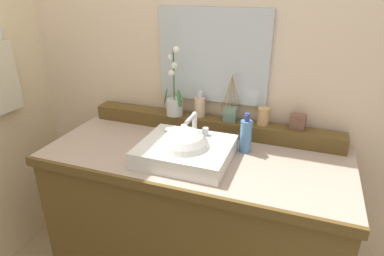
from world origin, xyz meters
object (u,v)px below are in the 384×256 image
Objects in this scene: tumbler_cup at (263,116)px; lotion_bottle at (246,135)px; reed_diffuser at (231,113)px; soap_dispenser at (200,106)px; soap_bar at (171,130)px; sink_basin at (185,152)px; trinket_box at (298,122)px; hand_towel at (2,78)px; potted_plant at (174,100)px.

lotion_bottle reaches higher than tumbler_cup.
reed_diffuser is at bearing -178.06° from tumbler_cup.
soap_dispenser is 0.57× the size of reed_diffuser.
lotion_bottle is (0.36, 0.07, -0.00)m from soap_bar.
sink_basin is at bearing -143.90° from lotion_bottle.
trinket_box is (0.34, 0.01, -0.00)m from reed_diffuser.
soap_bar is at bearing -150.82° from trinket_box.
soap_dispenser reaches higher than sink_basin.
hand_towel is (-1.22, -0.30, 0.15)m from reed_diffuser.
soap_dispenser is at bearing 74.78° from soap_bar.
trinket_box is (0.58, 0.25, 0.03)m from soap_bar.
sink_basin is 0.47m from tumbler_cup.
soap_dispenser is (0.07, 0.25, 0.05)m from soap_bar.
soap_bar is (-0.11, 0.11, 0.05)m from sink_basin.
sink_basin is at bearing -43.07° from soap_bar.
potted_plant is 0.48m from tumbler_cup.
lotion_bottle is (0.43, -0.14, -0.08)m from potted_plant.
soap_dispenser is (0.14, 0.03, -0.03)m from potted_plant.
soap_dispenser is at bearing 177.48° from reed_diffuser.
trinket_box is at bearing 2.31° from tumbler_cup.
tumbler_cup is 1.22× the size of trinket_box.
tumbler_cup is at bearing 49.80° from sink_basin.
sink_basin is at bearing -130.20° from tumbler_cup.
hand_towel is (-1.39, -0.30, 0.15)m from tumbler_cup.
potted_plant reaches higher than soap_bar.
reed_diffuser is 0.34m from trinket_box.
trinket_box is 1.60m from hand_towel.
potted_plant is (-0.07, 0.21, 0.08)m from soap_bar.
trinket_box is 0.29m from lotion_bottle.
potted_plant is at bearing 16.66° from hand_towel.
reed_diffuser reaches higher than tumbler_cup.
soap_dispenser is 0.34m from lotion_bottle.
lotion_bottle is at bearing -106.82° from tumbler_cup.
soap_bar is 0.49× the size of soap_dispenser.
trinket_box is (0.65, 0.04, -0.05)m from potted_plant.
soap_bar is 0.28× the size of reed_diffuser.
soap_bar is 0.26m from soap_dispenser.
hand_towel is at bearing -176.62° from soap_bar.
reed_diffuser reaches higher than soap_bar.
potted_plant is at bearing -175.34° from reed_diffuser.
reed_diffuser is (0.17, -0.01, -0.02)m from soap_dispenser.
potted_plant is at bearing 119.93° from sink_basin.
trinket_box is at bearing 0.56° from soap_dispenser.
tumbler_cup is at bearing -171.85° from trinket_box.
soap_dispenser is at bearing 149.09° from lotion_bottle.
soap_dispenser is 0.34m from tumbler_cup.
sink_basin is 4.60× the size of tumbler_cup.
lotion_bottle is (-0.05, -0.17, -0.04)m from tumbler_cup.
tumbler_cup is 0.46× the size of lotion_bottle.
trinket_box is at bearing 11.22° from hand_towel.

